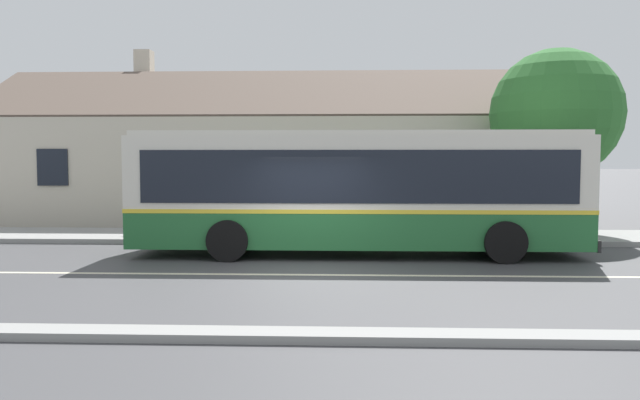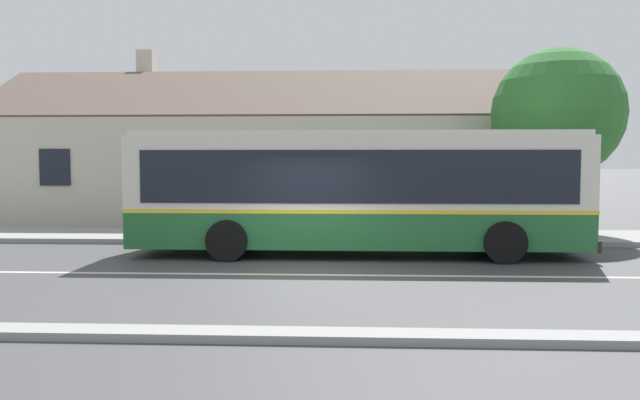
{
  "view_description": "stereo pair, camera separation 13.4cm",
  "coord_description": "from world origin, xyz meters",
  "px_view_note": "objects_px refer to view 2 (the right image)",
  "views": [
    {
      "loc": [
        0.81,
        -13.01,
        2.44
      ],
      "look_at": [
        0.15,
        3.39,
        1.37
      ],
      "focal_mm": 35.0,
      "sensor_mm": 36.0,
      "label": 1
    },
    {
      "loc": [
        0.95,
        -13.01,
        2.44
      ],
      "look_at": [
        0.15,
        3.39,
        1.37
      ],
      "focal_mm": 35.0,
      "sensor_mm": 36.0,
      "label": 2
    }
  ],
  "objects_px": {
    "bench_down_street": "(307,221)",
    "bus_stop_sign": "(579,188)",
    "street_tree_primary": "(555,117)",
    "transit_bus": "(357,189)",
    "bench_by_building": "(168,220)"
  },
  "relations": [
    {
      "from": "bench_by_building",
      "to": "bus_stop_sign",
      "type": "xyz_separation_m",
      "value": [
        12.13,
        -0.94,
        1.06
      ]
    },
    {
      "from": "bench_down_street",
      "to": "street_tree_primary",
      "type": "bearing_deg",
      "value": 10.36
    },
    {
      "from": "bench_down_street",
      "to": "bus_stop_sign",
      "type": "relative_size",
      "value": 0.74
    },
    {
      "from": "transit_bus",
      "to": "bench_by_building",
      "type": "xyz_separation_m",
      "value": [
        -5.8,
        3.03,
        -1.11
      ]
    },
    {
      "from": "transit_bus",
      "to": "street_tree_primary",
      "type": "relative_size",
      "value": 1.91
    },
    {
      "from": "transit_bus",
      "to": "bench_down_street",
      "type": "bearing_deg",
      "value": 117.67
    },
    {
      "from": "street_tree_primary",
      "to": "bus_stop_sign",
      "type": "bearing_deg",
      "value": -88.45
    },
    {
      "from": "bench_by_building",
      "to": "bench_down_street",
      "type": "xyz_separation_m",
      "value": [
        4.35,
        -0.26,
        -0.01
      ]
    },
    {
      "from": "bench_by_building",
      "to": "transit_bus",
      "type": "bearing_deg",
      "value": -27.62
    },
    {
      "from": "bench_by_building",
      "to": "bench_down_street",
      "type": "height_order",
      "value": "same"
    },
    {
      "from": "bench_by_building",
      "to": "bus_stop_sign",
      "type": "relative_size",
      "value": 0.79
    },
    {
      "from": "transit_bus",
      "to": "bus_stop_sign",
      "type": "relative_size",
      "value": 4.72
    },
    {
      "from": "transit_bus",
      "to": "bench_down_street",
      "type": "relative_size",
      "value": 6.35
    },
    {
      "from": "transit_bus",
      "to": "bench_by_building",
      "type": "bearing_deg",
      "value": 152.38
    },
    {
      "from": "bus_stop_sign",
      "to": "bench_by_building",
      "type": "bearing_deg",
      "value": 175.56
    }
  ]
}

